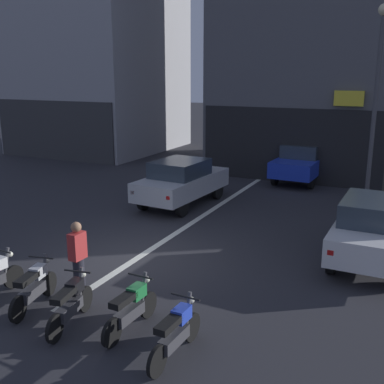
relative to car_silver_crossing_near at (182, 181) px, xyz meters
name	(u,v)px	position (x,y,z in m)	size (l,w,h in m)	color
ground_plane	(135,260)	(1.28, -5.14, -0.89)	(120.00, 120.00, 0.00)	#2B2B30
lane_centre_line	(223,203)	(1.28, 0.86, -0.88)	(0.20, 18.00, 0.01)	silver
building_corner_left	(98,33)	(-10.41, 9.44, 6.08)	(8.14, 8.76, 13.96)	#9E9EA3
car_silver_crossing_near	(182,181)	(0.00, 0.00, 0.00)	(2.05, 4.21, 1.64)	black
car_white_parked_kerbside	(375,228)	(6.73, -2.57, 0.00)	(1.82, 4.13, 1.64)	black
car_blue_down_street	(302,161)	(3.03, 5.73, 0.00)	(1.93, 4.17, 1.64)	black
street_lamp	(376,92)	(6.15, 1.44, 3.18)	(0.36, 0.36, 6.67)	#47474C
motorcycle_silver_row_left_mid	(34,286)	(0.80, -8.14, -0.43)	(0.56, 1.65, 0.98)	black
motorcycle_black_row_centre	(71,303)	(1.93, -8.37, -0.43)	(0.55, 1.65, 0.98)	black
motorcycle_green_row_right_mid	(131,308)	(3.06, -8.04, -0.43)	(0.55, 1.67, 0.98)	black
motorcycle_blue_row_rightmost	(176,332)	(4.18, -8.41, -0.43)	(0.55, 1.67, 0.98)	black
person_by_motorcycles	(78,259)	(1.32, -7.37, -0.03)	(0.24, 0.37, 1.67)	#23232D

